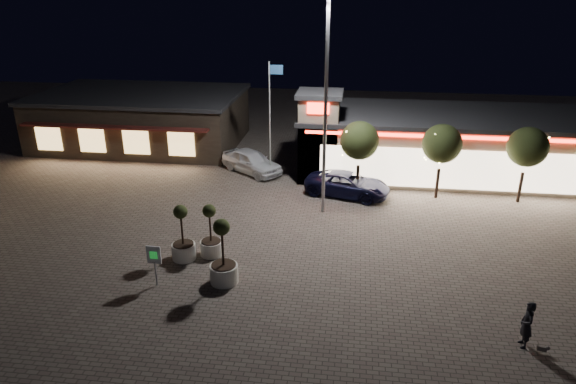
# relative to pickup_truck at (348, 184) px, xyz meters

# --- Properties ---
(ground) EXTENTS (90.00, 90.00, 0.00)m
(ground) POSITION_rel_pickup_truck_xyz_m (-3.40, -10.67, -0.75)
(ground) COLOR #62584F
(ground) RESTS_ON ground
(retail_building) EXTENTS (20.40, 8.40, 6.10)m
(retail_building) POSITION_rel_pickup_truck_xyz_m (6.11, 5.15, 1.46)
(retail_building) COLOR tan
(retail_building) RESTS_ON ground
(restaurant_building) EXTENTS (16.40, 11.00, 4.30)m
(restaurant_building) POSITION_rel_pickup_truck_xyz_m (-17.40, 9.31, 1.41)
(restaurant_building) COLOR #382D23
(restaurant_building) RESTS_ON ground
(floodlight_pole) EXTENTS (0.60, 0.40, 12.38)m
(floodlight_pole) POSITION_rel_pickup_truck_xyz_m (-1.40, -2.67, 6.27)
(floodlight_pole) COLOR gray
(floodlight_pole) RESTS_ON ground
(flagpole) EXTENTS (0.95, 0.10, 8.00)m
(flagpole) POSITION_rel_pickup_truck_xyz_m (-5.30, 2.33, 4.00)
(flagpole) COLOR white
(flagpole) RESTS_ON ground
(string_tree_a) EXTENTS (2.42, 2.42, 4.79)m
(string_tree_a) POSITION_rel_pickup_truck_xyz_m (0.60, 0.33, 2.81)
(string_tree_a) COLOR #332319
(string_tree_a) RESTS_ON ground
(string_tree_b) EXTENTS (2.42, 2.42, 4.79)m
(string_tree_b) POSITION_rel_pickup_truck_xyz_m (5.60, 0.33, 2.81)
(string_tree_b) COLOR #332319
(string_tree_b) RESTS_ON ground
(string_tree_c) EXTENTS (2.42, 2.42, 4.79)m
(string_tree_c) POSITION_rel_pickup_truck_xyz_m (10.60, 0.33, 2.81)
(string_tree_c) COLOR #332319
(string_tree_c) RESTS_ON ground
(pickup_truck) EXTENTS (5.82, 3.75, 1.49)m
(pickup_truck) POSITION_rel_pickup_truck_xyz_m (0.00, 0.00, 0.00)
(pickup_truck) COLOR black
(pickup_truck) RESTS_ON ground
(white_sedan) EXTENTS (5.13, 4.51, 1.68)m
(white_sedan) POSITION_rel_pickup_truck_xyz_m (-6.93, 3.33, 0.09)
(white_sedan) COLOR white
(white_sedan) RESTS_ON ground
(pedestrian) EXTENTS (0.48, 0.71, 1.91)m
(pedestrian) POSITION_rel_pickup_truck_xyz_m (6.97, -13.97, 0.21)
(pedestrian) COLOR black
(pedestrian) RESTS_ON ground
(dog) EXTENTS (0.45, 0.20, 0.24)m
(dog) POSITION_rel_pickup_truck_xyz_m (7.60, -14.32, -0.51)
(dog) COLOR #59514C
(dog) RESTS_ON ground
(planter_left) EXTENTS (1.18, 1.18, 2.90)m
(planter_left) POSITION_rel_pickup_truck_xyz_m (-7.82, -9.29, 0.15)
(planter_left) COLOR silver
(planter_left) RESTS_ON ground
(planter_mid) EXTENTS (1.29, 1.29, 3.17)m
(planter_mid) POSITION_rel_pickup_truck_xyz_m (-5.31, -11.11, 0.23)
(planter_mid) COLOR silver
(planter_mid) RESTS_ON ground
(planter_right) EXTENTS (1.12, 1.12, 2.75)m
(planter_right) POSITION_rel_pickup_truck_xyz_m (-6.56, -8.73, 0.10)
(planter_right) COLOR silver
(planter_right) RESTS_ON ground
(valet_sign) EXTENTS (0.66, 0.10, 1.99)m
(valet_sign) POSITION_rel_pickup_truck_xyz_m (-8.28, -11.79, 0.65)
(valet_sign) COLOR gray
(valet_sign) RESTS_ON ground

